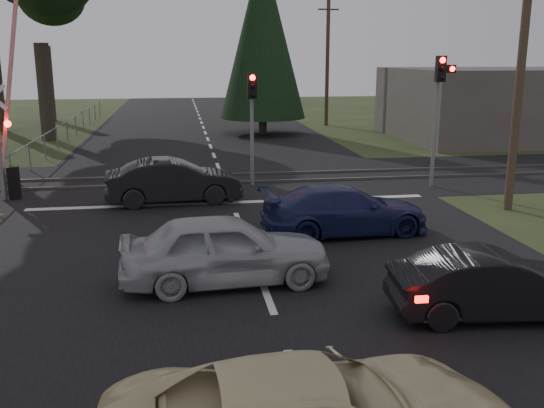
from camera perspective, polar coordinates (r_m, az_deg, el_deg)
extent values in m
plane|color=#2A3719|center=(12.16, -0.37, -8.92)|extent=(120.00, 120.00, 0.00)
cube|color=black|center=(21.68, -4.23, 1.24)|extent=(14.00, 100.00, 0.01)
cube|color=black|center=(23.63, -4.62, 2.28)|extent=(120.00, 8.00, 0.01)
cube|color=silver|center=(19.93, -3.81, 0.16)|extent=(13.00, 0.35, 0.00)
cube|color=#59544C|center=(22.84, -4.47, 2.00)|extent=(120.00, 0.12, 0.10)
cube|color=#59544C|center=(24.40, -4.76, 2.75)|extent=(120.00, 0.12, 0.10)
sphere|color=#FF0C07|center=(21.57, -23.62, 6.93)|extent=(0.22, 0.22, 0.22)
cube|color=black|center=(22.01, -23.11, 1.81)|extent=(0.35, 0.25, 1.10)
cube|color=red|center=(21.58, -23.45, 10.82)|extent=(1.16, 0.10, 5.93)
cylinder|color=slate|center=(22.80, 15.03, 6.27)|extent=(0.14, 0.14, 3.80)
cube|color=black|center=(22.47, 15.59, 12.15)|extent=(0.32, 0.24, 0.90)
sphere|color=#FF0C07|center=(22.34, 15.78, 12.90)|extent=(0.20, 0.20, 0.20)
sphere|color=black|center=(22.35, 15.73, 12.14)|extent=(0.18, 0.18, 0.18)
sphere|color=black|center=(22.36, 15.68, 11.37)|extent=(0.18, 0.18, 0.18)
cube|color=black|center=(22.62, 16.49, 12.10)|extent=(0.28, 0.22, 0.28)
sphere|color=#FF0C07|center=(22.51, 16.62, 12.09)|extent=(0.18, 0.18, 0.18)
cylinder|color=slate|center=(22.28, -1.89, 5.78)|extent=(0.14, 0.14, 3.20)
cube|color=black|center=(21.91, -1.88, 11.03)|extent=(0.32, 0.24, 0.90)
sphere|color=#FF0C07|center=(21.77, -1.84, 11.81)|extent=(0.20, 0.20, 0.20)
sphere|color=black|center=(21.78, -1.83, 11.02)|extent=(0.18, 0.18, 0.18)
sphere|color=black|center=(21.79, -1.83, 10.23)|extent=(0.18, 0.18, 0.18)
cylinder|color=#4C3D2D|center=(19.88, 22.42, 12.21)|extent=(0.26, 0.26, 9.00)
cylinder|color=#4C3D2D|center=(42.33, 5.24, 13.45)|extent=(0.26, 0.26, 9.00)
cube|color=#4C3D2D|center=(42.44, 5.34, 17.77)|extent=(1.40, 0.10, 0.10)
cylinder|color=#4C3D2D|center=(66.87, -0.04, 13.60)|extent=(0.26, 0.26, 9.00)
cube|color=#4C3D2D|center=(66.98, -0.04, 16.94)|extent=(1.80, 0.12, 0.12)
cube|color=#4C3D2D|center=(66.94, -0.04, 16.34)|extent=(1.40, 0.10, 0.10)
cylinder|color=#473D33|center=(36.90, -20.57, 9.81)|extent=(0.80, 0.80, 5.40)
cylinder|color=#473D33|center=(48.07, -20.34, 10.55)|extent=(0.80, 0.80, 5.40)
cylinder|color=#473D33|center=(37.64, -0.88, 8.14)|extent=(0.50, 0.50, 2.00)
cone|color=black|center=(37.48, -0.91, 15.77)|extent=(5.20, 5.20, 10.00)
cube|color=#59514C|center=(38.58, 22.14, 8.77)|extent=(14.00, 10.00, 4.00)
imported|color=black|center=(11.86, 20.13, -7.18)|extent=(3.87, 1.63, 1.24)
imported|color=#9FA3A7|center=(12.76, -4.42, -4.28)|extent=(4.48, 2.02, 1.49)
imported|color=#191F4B|center=(16.41, 6.86, -0.57)|extent=(4.64, 2.16, 1.31)
imported|color=black|center=(20.00, -9.23, 2.13)|extent=(4.46, 1.87, 1.43)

